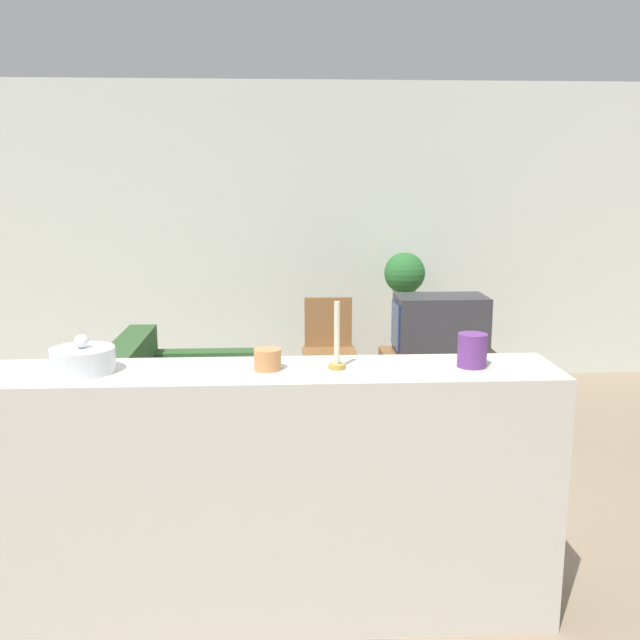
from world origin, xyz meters
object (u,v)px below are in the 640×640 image
couch (170,431)px  wooden_chair (329,346)px  television (440,325)px  decorative_bowl (83,360)px  potted_plant (404,276)px

couch → wooden_chair: size_ratio=2.18×
couch → wooden_chair: 1.79m
television → couch: bearing=-152.5°
couch → television: (1.93, 1.00, 0.46)m
wooden_chair → decorative_bowl: bearing=-112.2°
couch → potted_plant: 2.70m
couch → wooden_chair: bearing=51.6°
television → potted_plant: 0.92m
television → wooden_chair: bearing=155.2°
couch → potted_plant: potted_plant is taller
potted_plant → decorative_bowl: 3.88m
television → decorative_bowl: bearing=-128.7°
wooden_chair → potted_plant: (0.70, 0.49, 0.51)m
wooden_chair → television: bearing=-24.8°
wooden_chair → couch: bearing=-128.4°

